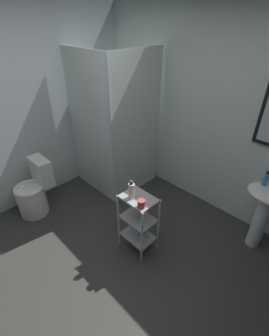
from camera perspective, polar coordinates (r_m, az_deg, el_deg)
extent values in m
cube|color=#333430|center=(2.75, -6.43, -24.86)|extent=(4.20, 4.20, 0.02)
cube|color=silver|center=(3.14, 19.56, 11.16)|extent=(4.20, 0.10, 2.50)
cube|color=silver|center=(3.37, -28.59, 10.45)|extent=(0.10, 4.20, 2.50)
cube|color=white|center=(4.01, -4.08, -1.64)|extent=(0.90, 0.90, 0.10)
cube|color=silver|center=(3.30, -10.71, 9.72)|extent=(0.90, 0.02, 1.90)
cube|color=silver|center=(3.24, 0.57, 9.88)|extent=(0.02, 0.90, 1.90)
cylinder|color=silver|center=(2.97, -5.60, 7.47)|extent=(0.04, 0.04, 1.90)
cylinder|color=silver|center=(3.98, -4.11, -1.02)|extent=(0.08, 0.08, 0.00)
cylinder|color=white|center=(3.09, 27.70, -11.47)|extent=(0.15, 0.15, 0.68)
cylinder|color=white|center=(3.52, -23.21, -7.23)|extent=(0.37, 0.37, 0.40)
torus|color=white|center=(3.40, -23.98, -4.42)|extent=(0.37, 0.37, 0.04)
cube|color=white|center=(3.36, -21.33, -0.70)|extent=(0.35, 0.17, 0.36)
cylinder|color=silver|center=(2.72, -3.85, -12.65)|extent=(0.02, 0.02, 0.74)
cylinder|color=silver|center=(2.55, 1.77, -16.75)|extent=(0.02, 0.02, 0.74)
cylinder|color=silver|center=(2.85, 0.11, -10.05)|extent=(0.02, 0.02, 0.74)
cylinder|color=silver|center=(2.68, 5.72, -13.70)|extent=(0.02, 0.02, 0.74)
cube|color=#99999E|center=(2.83, 0.85, -15.89)|extent=(0.36, 0.26, 0.02)
cube|color=#99999E|center=(2.64, 0.90, -12.00)|extent=(0.36, 0.26, 0.02)
cube|color=#99999E|center=(2.45, 0.95, -7.33)|extent=(0.36, 0.26, 0.02)
cylinder|color=#389ED1|center=(2.81, 28.78, -2.36)|extent=(0.05, 0.05, 0.13)
cylinder|color=black|center=(2.77, 29.22, -0.97)|extent=(0.03, 0.03, 0.03)
cylinder|color=white|center=(2.39, -0.76, -5.51)|extent=(0.06, 0.06, 0.17)
cylinder|color=#333338|center=(2.33, -0.77, -3.50)|extent=(0.04, 0.04, 0.04)
cylinder|color=#B24742|center=(2.31, 1.64, -8.55)|extent=(0.07, 0.07, 0.09)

